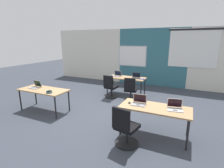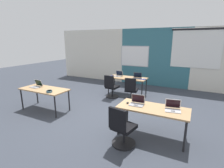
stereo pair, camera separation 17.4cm
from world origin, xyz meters
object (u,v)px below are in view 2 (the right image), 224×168
object	(u,v)px
laptop_near_left_end	(36,86)
mouse_far_right	(143,79)
desk_near_left	(44,91)
laptop_far_left	(118,75)
mouse_far_left	(113,75)
chair_far_right	(131,92)
desk_near_right	(153,110)
chair_far_left	(111,88)
chair_near_right_inner	(122,130)
snack_bowl	(49,91)
laptop_far_right	(137,77)
desk_far_center	(127,79)
laptop_near_right_inner	(137,103)
laptop_near_right_end	(173,108)
mouse_near_right_inner	(128,103)

from	to	relation	value
laptop_near_left_end	mouse_far_right	bearing A→B (deg)	47.48
desk_near_left	laptop_far_left	world-z (taller)	laptop_far_left
mouse_far_left	mouse_far_right	xyz separation A→B (m)	(1.36, -0.04, 0.00)
chair_far_right	laptop_far_left	bearing A→B (deg)	-50.24
desk_near_right	chair_far_left	bearing A→B (deg)	135.68
chair_near_right_inner	laptop_near_left_end	world-z (taller)	laptop_near_left_end
desk_near_right	snack_bowl	xyz separation A→B (m)	(-3.04, -0.21, 0.10)
mouse_far_left	snack_bowl	size ratio (longest dim) A/B	0.59
chair_near_right_inner	laptop_far_right	world-z (taller)	laptop_far_right
desk_near_left	desk_near_right	distance (m)	3.50
laptop_near_left_end	snack_bowl	xyz separation A→B (m)	(0.84, -0.24, -0.01)
desk_near_left	snack_bowl	xyz separation A→B (m)	(0.46, -0.21, 0.10)
desk_near_right	laptop_far_left	distance (m)	3.59
desk_far_center	laptop_far_right	distance (m)	0.44
desk_near_left	laptop_far_left	xyz separation A→B (m)	(1.32, 2.84, 0.11)
laptop_near_left_end	mouse_far_left	size ratio (longest dim) A/B	3.33
desk_far_center	laptop_near_left_end	world-z (taller)	laptop_near_left_end
snack_bowl	laptop_near_left_end	bearing A→B (deg)	163.86
mouse_far_right	mouse_far_left	bearing A→B (deg)	178.31
laptop_near_right_inner	mouse_far_right	world-z (taller)	laptop_near_right_inner
laptop_near_right_inner	chair_far_right	distance (m)	2.23
desk_near_right	laptop_far_right	bearing A→B (deg)	115.25
desk_far_center	laptop_far_right	world-z (taller)	laptop_far_right
desk_near_left	laptop_near_right_end	distance (m)	3.93
laptop_near_right_end	laptop_far_left	bearing A→B (deg)	122.97
laptop_near_right_inner	mouse_far_left	bearing A→B (deg)	123.03
chair_near_right_inner	laptop_far_left	xyz separation A→B (m)	(-1.71, 3.53, 0.39)
desk_near_left	mouse_far_right	size ratio (longest dim) A/B	15.15
desk_far_center	mouse_near_right_inner	size ratio (longest dim) A/B	14.76
desk_far_center	laptop_near_left_end	size ratio (longest dim) A/B	4.61
laptop_near_right_inner	snack_bowl	xyz separation A→B (m)	(-2.65, -0.23, -0.02)
laptop_far_right	mouse_near_right_inner	bearing A→B (deg)	-84.42
chair_near_right_inner	mouse_far_right	xyz separation A→B (m)	(-0.60, 3.44, 0.36)
desk_near_right	mouse_near_right_inner	distance (m)	0.63
chair_near_right_inner	laptop_near_left_end	size ratio (longest dim) A/B	2.65
laptop_near_right_inner	laptop_far_left	size ratio (longest dim) A/B	0.96
laptop_near_left_end	snack_bowl	size ratio (longest dim) A/B	1.96
laptop_far_left	snack_bowl	distance (m)	3.17
laptop_near_left_end	chair_far_left	xyz separation A→B (m)	(1.75, 2.05, -0.39)
desk_far_center	laptop_near_right_inner	size ratio (longest dim) A/B	4.65
desk_far_center	laptop_near_right_end	distance (m)	3.50
desk_far_center	mouse_far_right	distance (m)	0.69
laptop_near_right_end	mouse_far_right	xyz separation A→B (m)	(-1.49, 2.70, -0.03)
laptop_far_left	chair_far_left	world-z (taller)	laptop_far_left
desk_near_right	laptop_near_left_end	xyz separation A→B (m)	(-3.89, 0.04, 0.11)
desk_near_right	laptop_near_left_end	distance (m)	3.89
mouse_near_right_inner	chair_near_right_inner	world-z (taller)	chair_near_right_inner
chair_near_right_inner	chair_far_right	distance (m)	2.83
chair_near_right_inner	laptop_far_right	size ratio (longest dim) A/B	2.49
desk_near_right	laptop_near_right_end	bearing A→B (deg)	7.50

